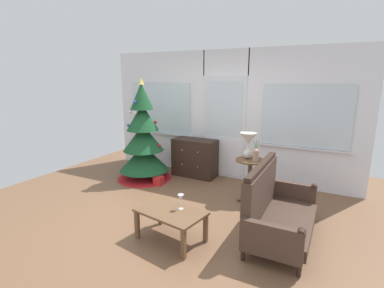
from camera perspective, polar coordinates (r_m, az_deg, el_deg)
The scene contains 11 objects.
ground_plane at distance 4.40m, azimuth -4.00°, elevation -14.19°, with size 6.76×6.76×0.00m, color brown.
back_wall_with_door at distance 5.84m, azimuth 6.53°, elevation 5.76°, with size 5.20×0.14×2.55m.
christmas_tree at distance 5.80m, azimuth -9.64°, elevation 0.25°, with size 1.10×1.10×2.00m.
dresser_cabinet at distance 5.96m, azimuth 0.56°, elevation -2.74°, with size 0.91×0.46×0.78m.
settee_sofa at distance 3.90m, azimuth 16.07°, elevation -12.33°, with size 0.72×1.47×0.96m.
side_table at distance 4.91m, azimuth 11.42°, elevation -5.28°, with size 0.50×0.48×0.69m.
table_lamp at distance 4.83m, azimuth 11.13°, elevation 0.41°, with size 0.28×0.28×0.44m.
flower_vase at distance 4.74m, azimuth 12.55°, elevation -2.00°, with size 0.11×0.10×0.35m.
coffee_table at distance 3.70m, azimuth -4.26°, elevation -13.87°, with size 0.91×0.65×0.40m.
wine_glass at distance 3.65m, azimuth -2.24°, elevation -10.77°, with size 0.08×0.08×0.20m.
gift_box at distance 5.59m, azimuth -6.65°, elevation -7.21°, with size 0.17×0.15×0.17m, color red.
Camera 1 is at (2.06, -3.33, 2.02)m, focal length 26.84 mm.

